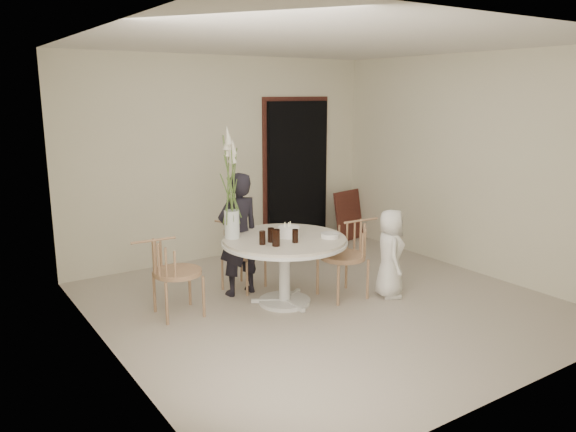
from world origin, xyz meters
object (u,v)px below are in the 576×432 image
girl (239,234)px  birthday_cake (289,232)px  chair_far (236,246)px  boy (390,253)px  chair_left (166,266)px  flower_vase (231,189)px  table (284,248)px  chair_right (352,247)px

girl → birthday_cake: 0.62m
chair_far → boy: (1.26, -1.21, -0.00)m
chair_far → chair_left: 1.09m
girl → flower_vase: flower_vase is taller
table → chair_right: bearing=-14.5°
chair_far → boy: boy is taller
table → chair_right: 0.79m
table → flower_vase: (-0.47, 0.29, 0.63)m
table → chair_far: bearing=103.3°
chair_far → girl: (-0.09, -0.22, 0.19)m
girl → chair_right: bearing=141.4°
chair_left → girl: size_ratio=0.61×
chair_left → girl: girl is taller
chair_far → birthday_cake: bearing=-96.0°
chair_right → birthday_cake: size_ratio=3.77×
chair_right → boy: 0.43m
chair_far → chair_left: (-1.01, -0.41, 0.04)m
chair_right → birthday_cake: bearing=-102.3°
table → chair_far: (-0.18, 0.75, -0.12)m
chair_left → flower_vase: size_ratio=0.71×
boy → flower_vase: 1.89m
chair_right → flower_vase: bearing=-108.5°
girl → birthday_cake: bearing=117.6°
chair_far → chair_left: size_ratio=0.92×
chair_right → chair_left: bearing=-102.2°
chair_left → birthday_cake: 1.31m
birthday_cake → table: bearing=178.6°
birthday_cake → girl: bearing=121.0°
chair_left → boy: 2.41m
girl → birthday_cake: (0.32, -0.53, 0.10)m
girl → flower_vase: (-0.20, -0.23, 0.56)m
chair_right → girl: size_ratio=0.63×
boy → flower_vase: flower_vase is taller
boy → girl: bearing=85.1°
chair_far → birthday_cake: (0.23, -0.75, 0.29)m
chair_far → birthday_cake: 0.83m
chair_far → flower_vase: bearing=-145.6°
table → girl: girl is taller
table → flower_vase: bearing=148.0°
chair_left → flower_vase: 1.01m
girl → boy: (1.35, -0.99, -0.20)m
chair_right → chair_left: chair_right is taller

